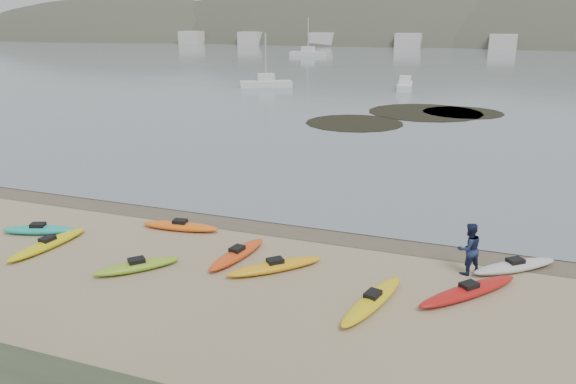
% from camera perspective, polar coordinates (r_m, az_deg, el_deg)
% --- Properties ---
extents(ground, '(600.00, 600.00, 0.00)m').
position_cam_1_polar(ground, '(24.01, -0.00, -3.42)').
color(ground, tan).
rests_on(ground, ground).
extents(wet_sand, '(60.00, 60.00, 0.00)m').
position_cam_1_polar(wet_sand, '(23.75, -0.25, -3.65)').
color(wet_sand, brown).
rests_on(wet_sand, ground).
extents(water, '(1200.00, 1200.00, 0.00)m').
position_cam_1_polar(water, '(321.26, 19.59, 14.93)').
color(water, slate).
rests_on(water, ground).
extents(kayaks, '(21.35, 7.50, 0.34)m').
position_cam_1_polar(kayaks, '(20.37, -3.79, -6.88)').
color(kayaks, yellow).
rests_on(kayaks, ground).
extents(person_east, '(1.14, 1.11, 1.85)m').
position_cam_1_polar(person_east, '(20.30, 17.89, -5.50)').
color(person_east, navy).
rests_on(person_east, ground).
extents(kelp_mats, '(15.86, 16.87, 0.04)m').
position_cam_1_polar(kelp_mats, '(52.19, 12.79, 7.60)').
color(kelp_mats, black).
rests_on(kelp_mats, water).
extents(moored_boats, '(89.84, 65.66, 1.20)m').
position_cam_1_polar(moored_boats, '(101.80, 23.31, 11.53)').
color(moored_boats, silver).
rests_on(moored_boats, ground).
extents(far_town, '(199.00, 5.00, 4.00)m').
position_cam_1_polar(far_town, '(166.19, 20.31, 14.12)').
color(far_town, beige).
rests_on(far_town, ground).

